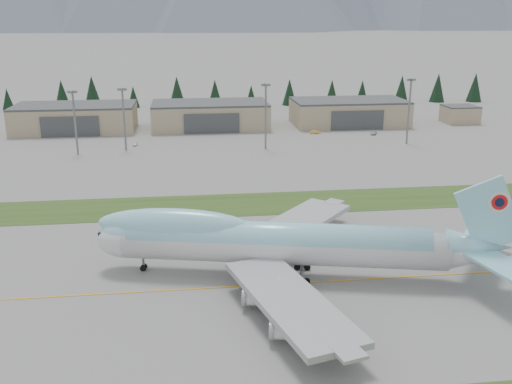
{
  "coord_description": "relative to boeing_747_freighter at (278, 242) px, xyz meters",
  "views": [
    {
      "loc": [
        -25.64,
        -89.13,
        44.53
      ],
      "look_at": [
        -10.74,
        29.15,
        8.0
      ],
      "focal_mm": 40.0,
      "sensor_mm": 36.0,
      "label": 1
    }
  ],
  "objects": [
    {
      "name": "ground",
      "position": [
        10.05,
        -3.31,
        -6.56
      ],
      "size": [
        7000.0,
        7000.0,
        0.0
      ],
      "primitive_type": "plane",
      "color": "slate",
      "rests_on": "ground"
    },
    {
      "name": "grass_strip_far",
      "position": [
        10.05,
        41.69,
        -6.56
      ],
      "size": [
        400.0,
        18.0,
        0.08
      ],
      "primitive_type": "cube",
      "color": "#294719",
      "rests_on": "ground"
    },
    {
      "name": "taxiway_line_main",
      "position": [
        10.05,
        -3.31,
        -6.56
      ],
      "size": [
        400.0,
        0.4,
        0.02
      ],
      "primitive_type": "cube",
      "color": "orange",
      "rests_on": "ground"
    },
    {
      "name": "boeing_747_freighter",
      "position": [
        0.0,
        0.0,
        0.0
      ],
      "size": [
        75.73,
        63.54,
        19.88
      ],
      "rotation": [
        0.0,
        0.0,
        -0.23
      ],
      "color": "silver",
      "rests_on": "ground"
    },
    {
      "name": "hangar_left",
      "position": [
        -59.95,
        146.59,
        -1.17
      ],
      "size": [
        48.0,
        26.6,
        10.8
      ],
      "color": "tan",
      "rests_on": "ground"
    },
    {
      "name": "hangar_center",
      "position": [
        -4.95,
        146.59,
        -1.17
      ],
      "size": [
        48.0,
        26.6,
        10.8
      ],
      "color": "tan",
      "rests_on": "ground"
    },
    {
      "name": "hangar_right",
      "position": [
        55.05,
        146.59,
        -1.17
      ],
      "size": [
        48.0,
        26.6,
        10.8
      ],
      "color": "tan",
      "rests_on": "ground"
    },
    {
      "name": "control_shed",
      "position": [
        105.05,
        144.69,
        -2.76
      ],
      "size": [
        14.0,
        12.0,
        7.6
      ],
      "color": "tan",
      "rests_on": "ground"
    },
    {
      "name": "floodlight_masts",
      "position": [
        -1.56,
        105.02,
        9.12
      ],
      "size": [
        120.92,
        7.65,
        23.64
      ],
      "color": "slate",
      "rests_on": "ground"
    },
    {
      "name": "service_vehicle_a",
      "position": [
        -33.75,
        114.15,
        -6.56
      ],
      "size": [
        1.98,
        3.66,
        1.18
      ],
      "primitive_type": "imported",
      "rotation": [
        0.0,
        0.0,
        -0.17
      ],
      "color": "white",
      "rests_on": "ground"
    },
    {
      "name": "service_vehicle_b",
      "position": [
        36.21,
        128.27,
        -6.56
      ],
      "size": [
        4.12,
        1.75,
        1.32
      ],
      "primitive_type": "imported",
      "rotation": [
        0.0,
        0.0,
        1.66
      ],
      "color": "gold",
      "rests_on": "ground"
    },
    {
      "name": "service_vehicle_c",
      "position": [
        58.86,
        123.43,
        -6.56
      ],
      "size": [
        3.85,
        5.1,
        1.37
      ],
      "primitive_type": "imported",
      "rotation": [
        0.0,
        0.0,
        -0.46
      ],
      "color": "#A5A5AA",
      "rests_on": "ground"
    },
    {
      "name": "conifer_belt",
      "position": [
        16.11,
        207.9,
        0.68
      ],
      "size": [
        269.96,
        15.78,
        16.16
      ],
      "color": "black",
      "rests_on": "ground"
    }
  ]
}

